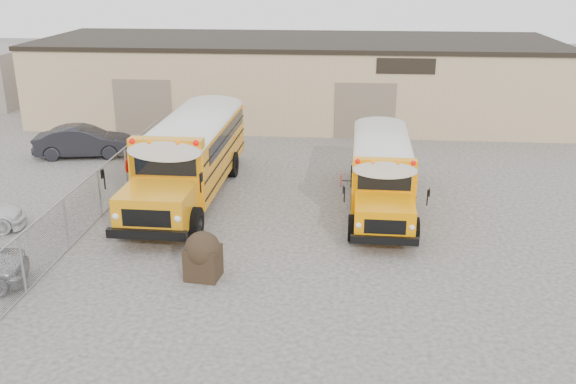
# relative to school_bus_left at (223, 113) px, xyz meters

# --- Properties ---
(ground) EXTENTS (120.00, 120.00, 0.00)m
(ground) POSITION_rel_school_bus_left_xyz_m (3.08, -12.40, -1.85)
(ground) COLOR #3E3C39
(ground) RESTS_ON ground
(warehouse) EXTENTS (30.20, 10.20, 4.67)m
(warehouse) POSITION_rel_school_bus_left_xyz_m (3.08, 7.59, 0.53)
(warehouse) COLOR tan
(warehouse) RESTS_ON ground
(chainlink_fence) EXTENTS (0.07, 18.07, 1.81)m
(chainlink_fence) POSITION_rel_school_bus_left_xyz_m (-2.92, -9.40, -0.94)
(chainlink_fence) COLOR gray
(chainlink_fence) RESTS_ON ground
(school_bus_left) EXTENTS (3.36, 10.95, 3.19)m
(school_bus_left) POSITION_rel_school_bus_left_xyz_m (0.00, 0.00, 0.00)
(school_bus_left) COLOR orange
(school_bus_left) RESTS_ON ground
(school_bus_right) EXTENTS (2.79, 9.04, 2.63)m
(school_bus_right) POSITION_rel_school_bus_left_xyz_m (7.60, -1.70, -0.32)
(school_bus_right) COLOR #F88E00
(school_bus_right) RESTS_ON ground
(tarp_bundle) EXTENTS (1.08, 1.08, 1.47)m
(tarp_bundle) POSITION_rel_school_bus_left_xyz_m (1.93, -13.97, -1.09)
(tarp_bundle) COLOR black
(tarp_bundle) RESTS_ON ground
(car_dark) EXTENTS (4.78, 2.40, 1.50)m
(car_dark) POSITION_rel_school_bus_left_xyz_m (-6.52, -1.95, -1.09)
(car_dark) COLOR black
(car_dark) RESTS_ON ground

